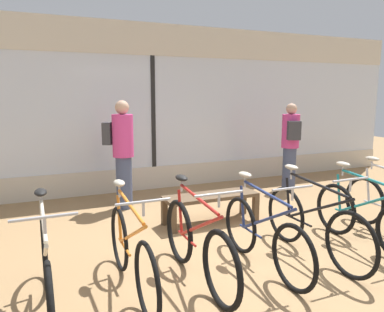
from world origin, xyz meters
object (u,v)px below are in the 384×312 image
at_px(bicycle_left, 131,252).
at_px(customer_near_rack, 122,151).
at_px(bicycle_center_left, 197,244).
at_px(bicycle_right, 365,217).
at_px(bicycle_center_right, 314,224).
at_px(display_bench, 211,199).
at_px(bicycle_center, 263,235).
at_px(customer_by_window, 290,143).
at_px(bicycle_far_left, 47,272).

distance_m(bicycle_left, customer_near_rack, 2.79).
relative_size(bicycle_left, customer_near_rack, 0.97).
height_order(bicycle_center_left, bicycle_right, bicycle_center_left).
relative_size(bicycle_center_left, bicycle_center_right, 0.97).
xyz_separation_m(bicycle_right, display_bench, (-1.34, 1.55, -0.03)).
distance_m(bicycle_center_right, bicycle_right, 0.78).
bearing_deg(bicycle_center, display_bench, 84.89).
bearing_deg(bicycle_right, customer_near_rack, 130.22).
bearing_deg(customer_by_window, bicycle_center_right, -123.06).
distance_m(bicycle_left, bicycle_center, 1.43).
xyz_separation_m(bicycle_center_right, customer_near_rack, (-1.57, 2.76, 0.57)).
relative_size(bicycle_center_right, customer_near_rack, 1.00).
height_order(bicycle_center_right, customer_near_rack, customer_near_rack).
bearing_deg(customer_by_window, bicycle_left, -145.94).
bearing_deg(bicycle_center_left, bicycle_center, -2.27).
relative_size(bicycle_center, customer_by_window, 0.97).
relative_size(bicycle_center, bicycle_right, 0.98).
xyz_separation_m(bicycle_far_left, display_bench, (2.31, 1.55, -0.04)).
bearing_deg(bicycle_left, customer_by_window, 34.06).
bearing_deg(bicycle_center_left, bicycle_left, 173.37).
xyz_separation_m(bicycle_center_left, customer_near_rack, (-0.10, 2.75, 0.57)).
xyz_separation_m(bicycle_center_right, display_bench, (-0.56, 1.53, -0.04)).
relative_size(bicycle_far_left, display_bench, 1.24).
bearing_deg(bicycle_left, bicycle_far_left, -172.01).
bearing_deg(bicycle_right, bicycle_center, 179.91).
relative_size(bicycle_center_left, customer_by_window, 1.01).
bearing_deg(bicycle_center_left, bicycle_far_left, -178.82).
height_order(bicycle_far_left, display_bench, bicycle_far_left).
relative_size(bicycle_left, bicycle_right, 1.02).
bearing_deg(bicycle_right, bicycle_left, 177.85).
height_order(bicycle_far_left, bicycle_center_right, bicycle_center_right).
height_order(bicycle_left, display_bench, bicycle_left).
distance_m(bicycle_center, customer_by_window, 3.73).
relative_size(display_bench, customer_by_window, 0.82).
xyz_separation_m(bicycle_center, customer_near_rack, (-0.87, 2.78, 0.59)).
bearing_deg(bicycle_left, display_bench, 42.71).
height_order(bicycle_center, customer_by_window, customer_by_window).
bearing_deg(bicycle_center, bicycle_left, 175.72).
relative_size(bicycle_center, bicycle_center_right, 0.93).
relative_size(bicycle_far_left, bicycle_center_right, 0.98).
distance_m(bicycle_left, display_bench, 2.13).
height_order(bicycle_far_left, customer_near_rack, customer_near_rack).
height_order(bicycle_right, customer_near_rack, customer_near_rack).
xyz_separation_m(bicycle_center_right, bicycle_right, (0.78, -0.02, -0.01)).
distance_m(bicycle_center, bicycle_center_right, 0.70).
bearing_deg(display_bench, customer_near_rack, 129.33).
height_order(bicycle_left, bicycle_center_left, bicycle_center_left).
height_order(bicycle_center_left, customer_by_window, customer_by_window).
bearing_deg(bicycle_far_left, display_bench, 33.79).
distance_m(bicycle_center, bicycle_right, 1.48).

